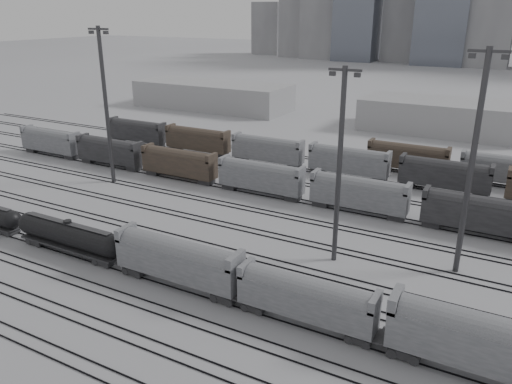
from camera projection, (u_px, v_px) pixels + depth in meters
The scene contains 14 objects.
ground at pixel (196, 297), 54.39m from camera, with size 900.00×900.00×0.00m, color #BCBCC1.
tracks at pixel (269, 236), 68.81m from camera, with size 220.00×71.50×0.16m.
tank_car_b at pixel (69, 235), 63.39m from camera, with size 17.57×2.93×4.34m.
hopper_car_a at pixel (178, 259), 55.35m from camera, with size 15.61×3.10×5.58m.
hopper_car_b at pixel (306, 297), 48.54m from camera, with size 14.10×2.80×5.04m.
hopper_car_c at pixel (490, 343), 41.00m from camera, with size 16.62×3.30×5.94m.
light_mast_b at pixel (106, 103), 86.01m from camera, with size 4.33×0.69×27.07m.
light_mast_c at pixel (339, 163), 58.18m from camera, with size 3.80×0.61×23.74m.
light_mast_d at pixel (472, 161), 55.02m from camera, with size 4.16×0.67×25.99m.
bg_string_near at pixel (359, 195), 76.26m from camera, with size 151.00×3.00×5.60m.
bg_string_mid at pixel (444, 176), 84.98m from camera, with size 151.00×3.00×5.60m.
warehouse_left at pixel (212, 95), 158.35m from camera, with size 50.00×18.00×8.00m, color #9F9FA1.
warehouse_mid at pixel (443, 116), 126.95m from camera, with size 40.00×18.00×8.00m, color #9F9FA1.
skyline at pixel (509, 0), 268.75m from camera, with size 316.00×22.40×95.00m.
Camera 1 is at (28.29, -38.32, 29.38)m, focal length 35.00 mm.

